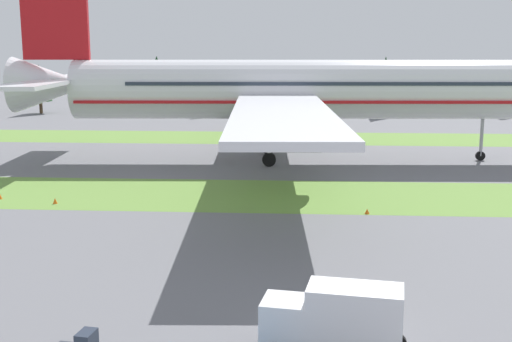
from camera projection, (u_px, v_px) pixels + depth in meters
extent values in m
cube|color=olive|center=(232.00, 195.00, 65.94)|extent=(320.00, 14.50, 0.01)
cube|color=olive|center=(257.00, 138.00, 106.11)|extent=(320.00, 14.50, 0.01)
cylinder|color=silver|center=(305.00, 89.00, 83.83)|extent=(59.07, 10.70, 7.49)
cone|color=silver|center=(53.00, 85.00, 84.00)|extent=(10.41, 7.65, 7.12)
cube|color=red|center=(305.00, 100.00, 84.08)|extent=(57.65, 10.77, 0.36)
cube|color=#283342|center=(333.00, 82.00, 83.62)|extent=(51.92, 10.38, 0.44)
cube|color=silver|center=(273.00, 84.00, 107.02)|extent=(11.46, 39.86, 0.67)
cylinder|color=#A3A3A8|center=(283.00, 103.00, 101.67)|extent=(5.95, 4.43, 4.12)
cube|color=silver|center=(282.00, 115.00, 60.98)|extent=(11.46, 39.86, 0.67)
cylinder|color=#A3A3A8|center=(294.00, 132.00, 67.24)|extent=(5.95, 4.43, 4.12)
cube|color=silver|center=(78.00, 77.00, 93.12)|extent=(5.99, 14.59, 0.47)
cube|color=silver|center=(33.00, 85.00, 74.64)|extent=(5.99, 14.59, 0.47)
cube|color=red|center=(54.00, 8.00, 82.18)|extent=(8.41, 1.27, 12.73)
cylinder|color=#A3A3A8|center=(482.00, 127.00, 84.55)|extent=(0.44, 0.44, 7.45)
cylinder|color=black|center=(480.00, 156.00, 85.26)|extent=(1.22, 0.49, 1.20)
cylinder|color=#A3A3A8|center=(268.00, 122.00, 89.18)|extent=(0.44, 0.44, 7.20)
cylinder|color=black|center=(268.00, 148.00, 89.86)|extent=(1.73, 0.69, 1.70)
cylinder|color=#A3A3A8|center=(269.00, 131.00, 80.35)|extent=(0.44, 0.44, 7.20)
cylinder|color=black|center=(269.00, 160.00, 81.03)|extent=(1.73, 0.69, 1.70)
cube|color=#283342|center=(87.00, 341.00, 29.98)|extent=(0.86, 1.19, 0.90)
cube|color=silver|center=(285.00, 321.00, 32.05)|extent=(2.52, 2.61, 2.20)
cube|color=#283342|center=(264.00, 310.00, 32.19)|extent=(0.39, 2.06, 0.97)
cube|color=silver|center=(355.00, 315.00, 31.23)|extent=(4.80, 2.96, 2.80)
cylinder|color=black|center=(284.00, 333.00, 33.27)|extent=(0.99, 0.44, 0.96)
cylinder|color=black|center=(373.00, 341.00, 32.33)|extent=(0.99, 0.44, 0.96)
cone|color=orange|center=(0.00, 196.00, 64.00)|extent=(0.44, 0.44, 0.53)
cone|color=orange|center=(367.00, 211.00, 58.45)|extent=(0.44, 0.44, 0.46)
cone|color=orange|center=(55.00, 201.00, 62.15)|extent=(0.44, 0.44, 0.56)
cylinder|color=#4C3823|center=(41.00, 107.00, 143.40)|extent=(0.70, 0.70, 2.67)
cone|color=#1E4223|center=(39.00, 83.00, 142.40)|extent=(4.99, 4.99, 7.89)
cylinder|color=#4C3823|center=(100.00, 106.00, 144.45)|extent=(0.70, 0.70, 2.80)
cone|color=#1E4223|center=(99.00, 88.00, 143.69)|extent=(4.90, 4.90, 5.18)
cylinder|color=#4C3823|center=(158.00, 104.00, 144.48)|extent=(0.70, 0.70, 3.91)
cone|color=#1E4223|center=(157.00, 75.00, 143.30)|extent=(6.04, 6.04, 8.49)
cylinder|color=#4C3823|center=(214.00, 107.00, 141.01)|extent=(0.70, 0.70, 3.37)
cone|color=#1E4223|center=(214.00, 81.00, 139.97)|extent=(6.33, 6.33, 7.56)
cylinder|color=#4C3823|center=(267.00, 107.00, 139.07)|extent=(0.70, 0.70, 3.42)
cone|color=#1E4223|center=(268.00, 86.00, 138.21)|extent=(5.20, 5.20, 5.64)
cylinder|color=#4C3823|center=(329.00, 109.00, 140.47)|extent=(0.70, 0.70, 2.64)
cone|color=#1E4223|center=(329.00, 90.00, 139.73)|extent=(4.74, 4.74, 5.19)
cylinder|color=#4C3823|center=(384.00, 107.00, 138.41)|extent=(0.70, 0.70, 3.55)
cone|color=#1E4223|center=(385.00, 78.00, 137.24)|extent=(5.14, 5.14, 8.84)
cylinder|color=#4C3823|center=(455.00, 109.00, 140.62)|extent=(0.70, 0.70, 2.65)
cone|color=#1E4223|center=(457.00, 87.00, 139.75)|extent=(4.49, 4.49, 6.52)
cylinder|color=#4C3823|center=(504.00, 109.00, 137.97)|extent=(0.70, 0.70, 2.83)
cone|color=#1E4223|center=(506.00, 89.00, 137.16)|extent=(4.93, 4.93, 5.66)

